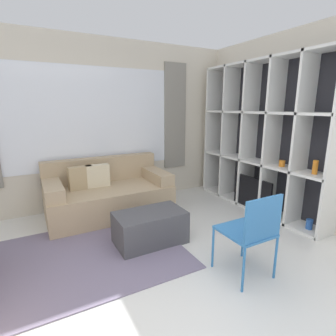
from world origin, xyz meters
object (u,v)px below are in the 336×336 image
Objects in this scene: shelving_unit at (262,140)px; folding_chair at (252,229)px; couch_main at (108,194)px; ottoman at (150,227)px.

folding_chair is (-1.48, -1.29, -0.61)m from shelving_unit.
shelving_unit is 2.56m from couch_main.
folding_chair is at bearing -62.09° from ottoman.
couch_main is 2.10× the size of folding_chair.
couch_main is at bearing 99.78° from ottoman.
shelving_unit is 2.06m from folding_chair.
couch_main is 2.17× the size of ottoman.
shelving_unit is at bearing -22.22° from couch_main.
folding_chair is (0.77, -2.21, 0.21)m from couch_main.
shelving_unit reaches higher than folding_chair.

